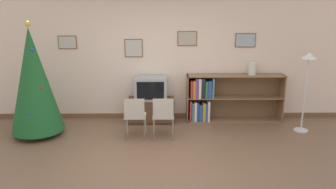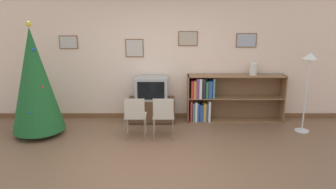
{
  "view_description": "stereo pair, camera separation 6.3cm",
  "coord_description": "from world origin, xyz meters",
  "views": [
    {
      "loc": [
        0.14,
        -4.65,
        2.45
      ],
      "look_at": [
        0.2,
        1.3,
        0.83
      ],
      "focal_mm": 35.0,
      "sensor_mm": 36.0,
      "label": 1
    },
    {
      "loc": [
        0.2,
        -4.65,
        2.45
      ],
      "look_at": [
        0.2,
        1.3,
        0.83
      ],
      "focal_mm": 35.0,
      "sensor_mm": 36.0,
      "label": 2
    }
  ],
  "objects": [
    {
      "name": "folding_chair_left",
      "position": [
        -0.42,
        1.12,
        0.47
      ],
      "size": [
        0.4,
        0.4,
        0.82
      ],
      "color": "#BCB29E",
      "rests_on": "ground_plane"
    },
    {
      "name": "standing_lamp",
      "position": [
        2.89,
        1.5,
        1.22
      ],
      "size": [
        0.28,
        0.28,
        1.59
      ],
      "color": "silver",
      "rests_on": "ground_plane"
    },
    {
      "name": "television",
      "position": [
        -0.15,
        2.08,
        0.75
      ],
      "size": [
        0.68,
        0.47,
        0.48
      ],
      "color": "#9E9E99",
      "rests_on": "tv_console"
    },
    {
      "name": "wall_back",
      "position": [
        0.0,
        2.39,
        1.35
      ],
      "size": [
        8.54,
        0.11,
        2.7
      ],
      "color": "beige",
      "rests_on": "ground_plane"
    },
    {
      "name": "tv_console",
      "position": [
        -0.15,
        2.09,
        0.26
      ],
      "size": [
        0.99,
        0.48,
        0.51
      ],
      "color": "#412A1A",
      "rests_on": "ground_plane"
    },
    {
      "name": "vase",
      "position": [
        2.01,
        2.19,
        1.15
      ],
      "size": [
        0.16,
        0.16,
        0.27
      ],
      "color": "silver",
      "rests_on": "bookshelf"
    },
    {
      "name": "bookshelf",
      "position": [
        1.29,
        2.16,
        0.51
      ],
      "size": [
        2.07,
        0.36,
        1.01
      ],
      "color": "olive",
      "rests_on": "ground_plane"
    },
    {
      "name": "ground_plane",
      "position": [
        0.0,
        0.0,
        0.0
      ],
      "size": [
        24.0,
        24.0,
        0.0
      ],
      "primitive_type": "plane",
      "color": "brown"
    },
    {
      "name": "folding_chair_right",
      "position": [
        0.11,
        1.12,
        0.47
      ],
      "size": [
        0.4,
        0.4,
        0.82
      ],
      "color": "#BCB29E",
      "rests_on": "ground_plane"
    },
    {
      "name": "christmas_tree",
      "position": [
        -2.32,
        1.37,
        1.08
      ],
      "size": [
        0.98,
        0.98,
        2.18
      ],
      "color": "maroon",
      "rests_on": "ground_plane"
    }
  ]
}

